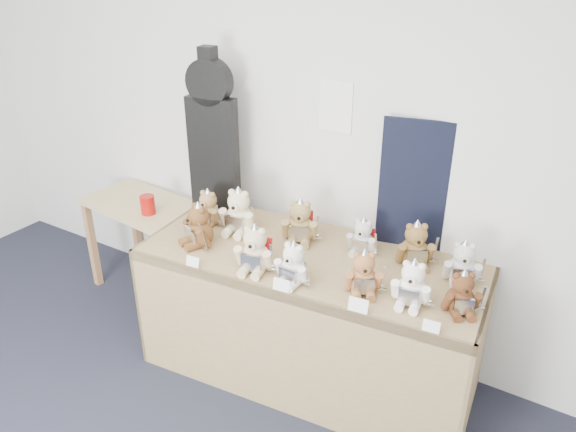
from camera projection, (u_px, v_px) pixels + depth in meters
The scene contains 22 objects.
room_shell at pixel (335, 107), 3.22m from camera, with size 6.00×6.00×6.00m.
display_table at pixel (306, 289), 3.20m from camera, with size 2.03×1.01×0.82m.
side_table at pixel (145, 218), 4.07m from camera, with size 0.93×0.58×0.74m.
guitar_case at pixel (213, 135), 3.50m from camera, with size 0.33×0.14×1.06m.
navy_board at pixel (430, 188), 3.10m from camera, with size 0.57×0.02×0.76m, color black.
red_cup at pixel (148, 205), 3.82m from camera, with size 0.10×0.10×0.13m, color #A80F0B.
teddy_front_far_left at pixel (198, 227), 3.25m from camera, with size 0.23×0.23×0.29m.
teddy_front_left at pixel (255, 251), 3.00m from camera, with size 0.25×0.22×0.30m.
teddy_front_centre at pixel (293, 265), 2.89m from camera, with size 0.21×0.17×0.26m.
teddy_front_right at pixel (363, 274), 2.81m from camera, with size 0.22×0.22×0.27m.
teddy_front_far_right at pixel (412, 285), 2.72m from camera, with size 0.22×0.19×0.27m.
teddy_front_end at pixel (462, 294), 2.66m from camera, with size 0.21×0.20×0.25m.
teddy_back_left at pixel (239, 213), 3.39m from camera, with size 0.26×0.23×0.31m.
teddy_back_centre_left at pixel (300, 223), 3.29m from camera, with size 0.25×0.24×0.30m.
teddy_back_centre_right at pixel (362, 238), 3.18m from camera, with size 0.20×0.17×0.24m.
teddy_back_right at pixel (415, 246), 3.05m from camera, with size 0.24×0.23×0.29m.
teddy_back_end at pixel (463, 265), 2.89m from camera, with size 0.22×0.21×0.27m.
teddy_back_far_left at pixel (208, 209), 3.50m from camera, with size 0.21×0.17×0.26m.
entry_card_a at pixel (193, 262), 3.07m from camera, with size 0.08×0.00×0.06m, color white.
entry_card_b at pixel (281, 285), 2.85m from camera, with size 0.09×0.00×0.07m, color white.
entry_card_c at pixel (358, 305), 2.69m from camera, with size 0.10×0.00×0.07m, color white.
entry_card_d at pixel (431, 326), 2.55m from camera, with size 0.08×0.00×0.06m, color white.
Camera 1 is at (1.56, -0.35, 2.43)m, focal length 35.00 mm.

